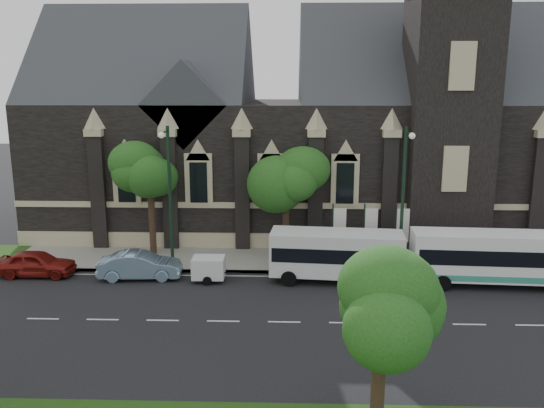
{
  "coord_description": "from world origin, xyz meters",
  "views": [
    {
      "loc": [
        3.19,
        -25.08,
        11.45
      ],
      "look_at": [
        2.22,
        6.0,
        4.61
      ],
      "focal_mm": 36.32,
      "sensor_mm": 36.0,
      "label": 1
    }
  ],
  "objects_px": {
    "tree_walk_right": "(289,171)",
    "sedan": "(140,265)",
    "shuttle_bus": "(337,253)",
    "tree_park_east": "(386,312)",
    "banner_flag_left": "(337,228)",
    "tree_walk_left": "(154,171)",
    "street_lamp_near": "(404,193)",
    "street_lamp_mid": "(169,191)",
    "banner_flag_center": "(368,229)",
    "box_trailer": "(209,268)",
    "banner_flag_right": "(400,229)",
    "tour_coach": "(508,257)",
    "car_far_red": "(36,263)"
  },
  "relations": [
    {
      "from": "tree_walk_right",
      "to": "sedan",
      "type": "relative_size",
      "value": 1.59
    },
    {
      "from": "shuttle_bus",
      "to": "tree_park_east",
      "type": "bearing_deg",
      "value": -84.41
    },
    {
      "from": "banner_flag_left",
      "to": "shuttle_bus",
      "type": "height_order",
      "value": "banner_flag_left"
    },
    {
      "from": "tree_walk_left",
      "to": "shuttle_bus",
      "type": "distance_m",
      "value": 13.38
    },
    {
      "from": "street_lamp_near",
      "to": "street_lamp_mid",
      "type": "distance_m",
      "value": 14.0
    },
    {
      "from": "tree_walk_right",
      "to": "street_lamp_near",
      "type": "height_order",
      "value": "street_lamp_near"
    },
    {
      "from": "banner_flag_center",
      "to": "box_trailer",
      "type": "distance_m",
      "value": 10.48
    },
    {
      "from": "tree_walk_right",
      "to": "sedan",
      "type": "distance_m",
      "value": 11.27
    },
    {
      "from": "tree_park_east",
      "to": "shuttle_bus",
      "type": "distance_m",
      "value": 15.49
    },
    {
      "from": "banner_flag_left",
      "to": "street_lamp_near",
      "type": "bearing_deg",
      "value": -27.18
    },
    {
      "from": "tree_walk_left",
      "to": "street_lamp_near",
      "type": "relative_size",
      "value": 0.85
    },
    {
      "from": "tree_park_east",
      "to": "box_trailer",
      "type": "bearing_deg",
      "value": 117.23
    },
    {
      "from": "banner_flag_right",
      "to": "tree_park_east",
      "type": "bearing_deg",
      "value": -102.65
    },
    {
      "from": "shuttle_bus",
      "to": "tour_coach",
      "type": "bearing_deg",
      "value": 1.86
    },
    {
      "from": "shuttle_bus",
      "to": "sedan",
      "type": "relative_size",
      "value": 1.61
    },
    {
      "from": "banner_flag_right",
      "to": "street_lamp_mid",
      "type": "bearing_deg",
      "value": -172.4
    },
    {
      "from": "tree_park_east",
      "to": "banner_flag_left",
      "type": "distance_m",
      "value": 18.46
    },
    {
      "from": "tree_walk_right",
      "to": "car_far_red",
      "type": "xyz_separation_m",
      "value": [
        -15.3,
        -4.51,
        -5.03
      ]
    },
    {
      "from": "tree_park_east",
      "to": "banner_flag_right",
      "type": "xyz_separation_m",
      "value": [
        4.11,
        18.32,
        -2.24
      ]
    },
    {
      "from": "banner_flag_left",
      "to": "tour_coach",
      "type": "height_order",
      "value": "banner_flag_left"
    },
    {
      "from": "box_trailer",
      "to": "sedan",
      "type": "height_order",
      "value": "sedan"
    },
    {
      "from": "tree_park_east",
      "to": "banner_flag_left",
      "type": "bearing_deg",
      "value": 89.65
    },
    {
      "from": "tree_walk_right",
      "to": "banner_flag_right",
      "type": "xyz_separation_m",
      "value": [
        7.08,
        -1.71,
        -3.43
      ]
    },
    {
      "from": "tour_coach",
      "to": "car_far_red",
      "type": "bearing_deg",
      "value": -178.29
    },
    {
      "from": "tree_park_east",
      "to": "tree_walk_left",
      "type": "relative_size",
      "value": 0.82
    },
    {
      "from": "tree_walk_right",
      "to": "street_lamp_near",
      "type": "relative_size",
      "value": 0.87
    },
    {
      "from": "tree_walk_right",
      "to": "banner_flag_left",
      "type": "relative_size",
      "value": 1.95
    },
    {
      "from": "box_trailer",
      "to": "banner_flag_right",
      "type": "bearing_deg",
      "value": 15.35
    },
    {
      "from": "street_lamp_near",
      "to": "shuttle_bus",
      "type": "xyz_separation_m",
      "value": [
        -3.98,
        -1.2,
        -3.4
      ]
    },
    {
      "from": "banner_flag_left",
      "to": "banner_flag_right",
      "type": "bearing_deg",
      "value": 0.0
    },
    {
      "from": "street_lamp_mid",
      "to": "box_trailer",
      "type": "bearing_deg",
      "value": -30.76
    },
    {
      "from": "banner_flag_left",
      "to": "car_far_red",
      "type": "relative_size",
      "value": 0.87
    },
    {
      "from": "tree_walk_right",
      "to": "shuttle_bus",
      "type": "relative_size",
      "value": 0.99
    },
    {
      "from": "tree_walk_right",
      "to": "car_far_red",
      "type": "distance_m",
      "value": 16.73
    },
    {
      "from": "box_trailer",
      "to": "shuttle_bus",
      "type": "bearing_deg",
      "value": 1.44
    },
    {
      "from": "tree_walk_left",
      "to": "box_trailer",
      "type": "distance_m",
      "value": 8.27
    },
    {
      "from": "car_far_red",
      "to": "tour_coach",
      "type": "bearing_deg",
      "value": -91.69
    },
    {
      "from": "street_lamp_mid",
      "to": "tour_coach",
      "type": "height_order",
      "value": "street_lamp_mid"
    },
    {
      "from": "tree_park_east",
      "to": "tour_coach",
      "type": "height_order",
      "value": "tree_park_east"
    },
    {
      "from": "banner_flag_center",
      "to": "tree_walk_right",
      "type": "bearing_deg",
      "value": 161.36
    },
    {
      "from": "tree_walk_left",
      "to": "street_lamp_near",
      "type": "xyz_separation_m",
      "value": [
        15.8,
        -3.61,
        -0.62
      ]
    },
    {
      "from": "street_lamp_mid",
      "to": "banner_flag_right",
      "type": "height_order",
      "value": "street_lamp_mid"
    },
    {
      "from": "tour_coach",
      "to": "car_far_red",
      "type": "distance_m",
      "value": 27.86
    },
    {
      "from": "tree_walk_right",
      "to": "tour_coach",
      "type": "xyz_separation_m",
      "value": [
        12.53,
        -5.36,
        -4.1
      ]
    },
    {
      "from": "banner_flag_center",
      "to": "tour_coach",
      "type": "relative_size",
      "value": 0.37
    },
    {
      "from": "tree_park_east",
      "to": "car_far_red",
      "type": "relative_size",
      "value": 1.36
    },
    {
      "from": "banner_flag_right",
      "to": "tour_coach",
      "type": "height_order",
      "value": "banner_flag_right"
    },
    {
      "from": "street_lamp_near",
      "to": "car_far_red",
      "type": "height_order",
      "value": "street_lamp_near"
    },
    {
      "from": "street_lamp_near",
      "to": "car_far_red",
      "type": "bearing_deg",
      "value": -177.68
    },
    {
      "from": "street_lamp_near",
      "to": "banner_flag_left",
      "type": "xyz_separation_m",
      "value": [
        -3.71,
        1.91,
        -2.73
      ]
    }
  ]
}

